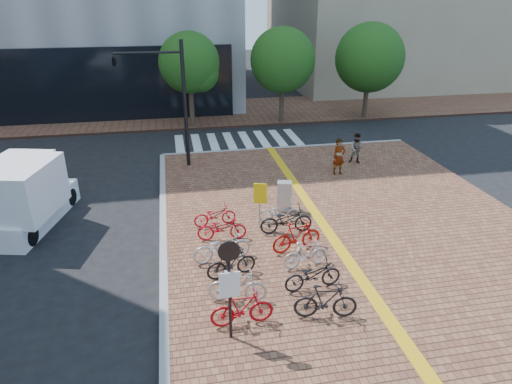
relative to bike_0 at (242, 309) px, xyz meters
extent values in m
plane|color=black|center=(1.95, 2.44, -0.66)|extent=(120.00, 120.00, 0.00)
cube|color=brown|center=(4.95, -2.56, -0.58)|extent=(14.00, 34.00, 0.15)
cube|color=gold|center=(3.95, -2.56, -0.50)|extent=(0.40, 34.00, 0.01)
cube|color=gray|center=(4.95, 14.44, -0.58)|extent=(14.00, 0.25, 0.15)
cube|color=brown|center=(1.95, 23.44, -0.58)|extent=(70.00, 8.00, 0.15)
cube|color=silver|center=(-1.05, 16.44, -0.65)|extent=(0.50, 4.00, 0.01)
cube|color=silver|center=(-0.05, 16.44, -0.65)|extent=(0.50, 4.00, 0.01)
cube|color=silver|center=(0.95, 16.44, -0.65)|extent=(0.50, 4.00, 0.01)
cube|color=silver|center=(1.95, 16.44, -0.65)|extent=(0.50, 4.00, 0.01)
cube|color=silver|center=(2.95, 16.44, -0.65)|extent=(0.50, 4.00, 0.01)
cube|color=silver|center=(3.95, 16.44, -0.65)|extent=(0.50, 4.00, 0.01)
cube|color=silver|center=(4.95, 16.44, -0.65)|extent=(0.50, 4.00, 0.01)
cube|color=silver|center=(5.95, 16.44, -0.65)|extent=(0.50, 4.00, 0.01)
cylinder|color=#38281E|center=(-0.05, 19.94, 0.79)|extent=(0.32, 0.32, 2.60)
sphere|color=#194714|center=(-0.05, 19.94, 3.54)|extent=(3.80, 3.80, 3.80)
sphere|color=#194714|center=(0.55, 19.64, 2.94)|extent=(2.40, 2.40, 2.40)
cylinder|color=#38281E|center=(5.95, 19.94, 0.79)|extent=(0.32, 0.32, 2.60)
sphere|color=#194714|center=(5.95, 19.94, 3.54)|extent=(4.20, 4.20, 4.20)
sphere|color=#194714|center=(6.55, 19.64, 2.94)|extent=(2.40, 2.40, 2.40)
cylinder|color=#38281E|center=(11.95, 19.94, 0.79)|extent=(0.32, 0.32, 2.60)
sphere|color=#194714|center=(11.95, 19.94, 3.54)|extent=(4.60, 4.60, 4.60)
sphere|color=#194714|center=(12.55, 19.64, 2.94)|extent=(2.40, 2.40, 2.40)
imported|color=#AF0C14|center=(0.00, 0.00, 0.00)|extent=(1.71, 0.52, 1.02)
imported|color=silver|center=(0.03, 1.01, 0.00)|extent=(1.76, 0.82, 1.02)
imported|color=black|center=(0.04, 2.27, -0.03)|extent=(1.66, 0.77, 0.96)
imported|color=#B2B3B7|center=(-0.14, 3.25, 0.00)|extent=(2.02, 1.00, 1.01)
imported|color=red|center=(0.03, 4.62, -0.05)|extent=(1.78, 0.72, 0.91)
imported|color=#B80D1B|center=(-0.10, 5.74, -0.09)|extent=(1.66, 0.73, 0.84)
imported|color=black|center=(2.26, -0.13, 0.01)|extent=(1.78, 0.78, 1.04)
imported|color=black|center=(2.32, 1.20, -0.04)|extent=(1.83, 0.82, 0.93)
imported|color=silver|center=(2.45, 2.37, -0.04)|extent=(1.61, 0.66, 0.94)
imported|color=#A4100B|center=(2.43, 3.40, 0.03)|extent=(1.87, 0.87, 1.08)
imported|color=black|center=(2.40, 4.69, 0.00)|extent=(1.93, 0.70, 1.01)
imported|color=#A5A5AA|center=(2.37, 5.54, -0.08)|extent=(1.67, 0.74, 0.85)
imported|color=gray|center=(6.32, 9.93, 0.37)|extent=(0.69, 0.50, 1.75)
imported|color=#4A515E|center=(7.78, 11.20, 0.27)|extent=(0.94, 0.87, 1.56)
cube|color=silver|center=(2.78, 6.52, 0.11)|extent=(0.65, 0.53, 1.23)
cylinder|color=#B7B7BC|center=(1.51, 5.25, 0.37)|extent=(0.09, 0.09, 1.76)
cube|color=yellow|center=(1.51, 5.20, 0.91)|extent=(0.48, 0.20, 0.78)
cylinder|color=black|center=(-0.36, -0.44, 0.90)|extent=(0.08, 0.08, 2.83)
cylinder|color=black|center=(-0.36, -0.49, 2.08)|extent=(0.53, 0.05, 0.53)
cube|color=silver|center=(-0.36, -0.49, 1.14)|extent=(0.52, 0.05, 0.71)
cylinder|color=black|center=(-0.72, 12.54, 2.56)|extent=(0.18, 0.18, 6.13)
cylinder|color=black|center=(-2.26, 12.54, 5.06)|extent=(3.06, 0.12, 0.12)
imported|color=black|center=(-3.79, 12.54, 4.75)|extent=(0.27, 1.27, 0.51)
cube|color=white|center=(-7.11, 7.57, -0.19)|extent=(3.04, 5.02, 0.94)
cube|color=white|center=(-6.79, 8.88, 0.95)|extent=(2.39, 2.39, 1.35)
cube|color=white|center=(-7.31, 6.76, 1.11)|extent=(2.72, 3.33, 1.87)
cylinder|color=black|center=(-7.58, 9.39, -0.29)|extent=(0.40, 0.76, 0.73)
cylinder|color=black|center=(-5.86, 8.97, -0.29)|extent=(0.40, 0.76, 0.73)
cylinder|color=black|center=(-6.65, 5.74, -0.29)|extent=(0.40, 0.76, 0.73)
camera|label=1|loc=(-1.46, -9.60, 7.64)|focal=32.00mm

